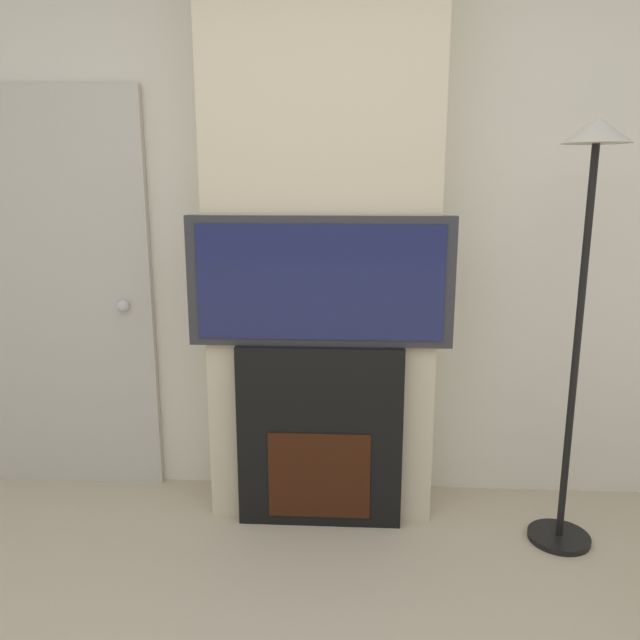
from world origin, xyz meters
TOP-DOWN VIEW (x-y plane):
  - wall_back at (0.00, 2.03)m, footprint 6.00×0.06m
  - chimney_breast at (0.00, 1.83)m, footprint 1.02×0.34m
  - fireplace at (0.00, 1.66)m, footprint 0.74×0.15m
  - television at (0.00, 1.66)m, footprint 1.15×0.07m
  - floor_lamp at (1.06, 1.54)m, footprint 0.27×0.27m
  - entry_door at (-1.29, 1.97)m, footprint 0.89×0.09m

SIDE VIEW (x-z plane):
  - fireplace at x=0.00m, z-range 0.00..0.84m
  - entry_door at x=-1.29m, z-range 0.00..1.98m
  - television at x=0.00m, z-range 0.84..1.41m
  - floor_lamp at x=1.06m, z-range 0.42..2.20m
  - chimney_breast at x=0.00m, z-range 0.00..2.70m
  - wall_back at x=0.00m, z-range 0.00..2.70m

